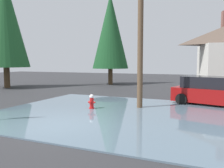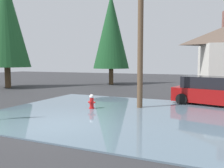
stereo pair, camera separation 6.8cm
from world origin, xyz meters
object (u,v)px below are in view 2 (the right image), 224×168
pine_tree_mid_left (111,31)px  utility_pole (141,27)px  parked_car (211,91)px  fire_hydrant (92,102)px  pine_tree_tall_left (6,20)px

pine_tree_mid_left → utility_pole: bearing=-60.0°
parked_car → utility_pole: bearing=-142.9°
utility_pole → pine_tree_mid_left: pine_tree_mid_left is taller
fire_hydrant → parked_car: bearing=34.4°
parked_car → pine_tree_tall_left: pine_tree_tall_left is taller
pine_tree_tall_left → pine_tree_mid_left: (7.53, 6.77, -0.66)m
fire_hydrant → parked_car: size_ratio=0.17×
utility_pole → parked_car: utility_pole is taller
parked_car → pine_tree_mid_left: pine_tree_mid_left is taller
parked_car → pine_tree_tall_left: bearing=172.4°
utility_pole → parked_car: 5.34m
fire_hydrant → pine_tree_tall_left: bearing=153.4°
pine_tree_tall_left → pine_tree_mid_left: pine_tree_tall_left is taller
parked_car → pine_tree_mid_left: (-10.01, 9.11, 4.82)m
parked_car → pine_tree_mid_left: size_ratio=0.46×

